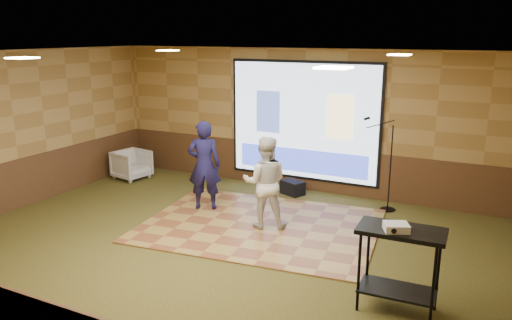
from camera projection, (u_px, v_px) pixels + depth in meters
The scene contains 17 objects.
ground at pixel (222, 249), 7.86m from camera, with size 9.00×9.00×0.00m, color #2B3216.
room_shell at pixel (219, 117), 7.34m from camera, with size 9.04×7.04×3.02m.
wainscot_back at pixel (303, 168), 10.76m from camera, with size 9.00×0.04×0.95m, color #4C2B19.
wainscot_left at pixel (22, 183), 9.68m from camera, with size 0.04×7.00×0.95m, color #4C2B19.
projector_screen at pixel (303, 122), 10.47m from camera, with size 3.32×0.06×2.52m.
downlight_nw at pixel (168, 50), 9.64m from camera, with size 0.32×0.32×0.02m, color #FFECBF.
downlight_ne at pixel (400, 55), 7.73m from camera, with size 0.32×0.32×0.02m, color #FFECBF.
downlight_sw at pixel (22, 58), 6.77m from camera, with size 0.32×0.32×0.02m, color #FFECBF.
downlight_se at pixel (334, 68), 4.87m from camera, with size 0.32×0.32×0.02m, color #FFECBF.
dance_floor at pixel (260, 225), 8.77m from camera, with size 4.00×3.05×0.03m, color olive.
player_left at pixel (204, 165), 9.39m from camera, with size 0.62×0.41×1.70m, color #161440.
player_right at pixel (265, 182), 8.50m from camera, with size 0.77×0.60×1.59m, color silver.
av_table at pixel (400, 252), 5.93m from camera, with size 1.01×0.53×1.07m.
projector at pixel (396, 227), 5.79m from camera, with size 0.28×0.23×0.09m, color white.
mic_stand at pixel (386, 185), 9.48m from camera, with size 0.70×0.29×1.78m.
banquet_chair at pixel (132, 165), 11.57m from camera, with size 0.71×0.73×0.67m, color gray.
duffel_bag at pixel (293, 188), 10.48m from camera, with size 0.47×0.31×0.29m, color black.
Camera 1 is at (3.73, -6.26, 3.30)m, focal length 35.00 mm.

